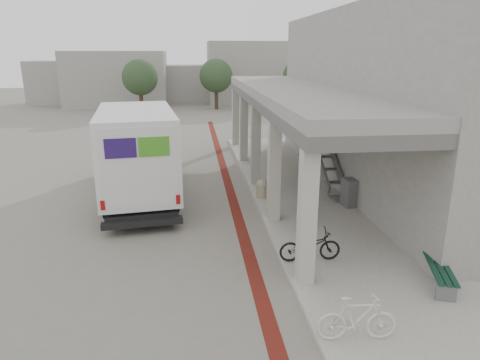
{
  "coord_description": "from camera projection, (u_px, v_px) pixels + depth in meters",
  "views": [
    {
      "loc": [
        -0.43,
        -12.34,
        5.33
      ],
      "look_at": [
        0.97,
        0.08,
        1.6
      ],
      "focal_mm": 32.0,
      "sensor_mm": 36.0,
      "label": 1
    }
  ],
  "objects": [
    {
      "name": "ground",
      "position": [
        210.0,
        231.0,
        13.32
      ],
      "size": [
        120.0,
        120.0,
        0.0
      ],
      "primitive_type": "plane",
      "color": "slate",
      "rests_on": "ground"
    },
    {
      "name": "bike_lane_stripe",
      "position": [
        235.0,
        207.0,
        15.33
      ],
      "size": [
        0.35,
        40.0,
        0.01
      ],
      "primitive_type": "cube",
      "color": "#5B1912",
      "rests_on": "ground"
    },
    {
      "name": "sidewalk",
      "position": [
        334.0,
        224.0,
        13.73
      ],
      "size": [
        4.4,
        28.0,
        0.12
      ],
      "primitive_type": "cube",
      "color": "gray",
      "rests_on": "ground"
    },
    {
      "name": "transit_building",
      "position": [
        371.0,
        102.0,
        17.36
      ],
      "size": [
        7.6,
        17.0,
        7.0
      ],
      "color": "gray",
      "rests_on": "ground"
    },
    {
      "name": "distant_backdrop",
      "position": [
        168.0,
        78.0,
        46.42
      ],
      "size": [
        28.0,
        10.0,
        6.5
      ],
      "color": "gray",
      "rests_on": "ground"
    },
    {
      "name": "tree_left",
      "position": [
        140.0,
        78.0,
        38.54
      ],
      "size": [
        3.2,
        3.2,
        4.8
      ],
      "color": "#38281C",
      "rests_on": "ground"
    },
    {
      "name": "tree_mid",
      "position": [
        216.0,
        76.0,
        41.19
      ],
      "size": [
        3.2,
        3.2,
        4.8
      ],
      "color": "#38281C",
      "rests_on": "ground"
    },
    {
      "name": "tree_right",
      "position": [
        300.0,
        76.0,
        41.1
      ],
      "size": [
        3.2,
        3.2,
        4.8
      ],
      "color": "#38281C",
      "rests_on": "ground"
    },
    {
      "name": "fedex_truck",
      "position": [
        137.0,
        149.0,
        16.12
      ],
      "size": [
        3.47,
        8.29,
        3.43
      ],
      "rotation": [
        0.0,
        0.0,
        0.13
      ],
      "color": "black",
      "rests_on": "ground"
    },
    {
      "name": "bench",
      "position": [
        438.0,
        269.0,
        10.03
      ],
      "size": [
        1.02,
        2.03,
        0.47
      ],
      "rotation": [
        0.0,
        0.0,
        -0.31
      ],
      "color": "slate",
      "rests_on": "sidewalk"
    },
    {
      "name": "bollard_near",
      "position": [
        303.0,
        207.0,
        14.15
      ],
      "size": [
        0.42,
        0.42,
        0.62
      ],
      "color": "gray",
      "rests_on": "sidewalk"
    },
    {
      "name": "bollard_far",
      "position": [
        262.0,
        188.0,
        15.99
      ],
      "size": [
        0.45,
        0.45,
        0.68
      ],
      "color": "gray",
      "rests_on": "sidewalk"
    },
    {
      "name": "utility_cabinet",
      "position": [
        350.0,
        193.0,
        15.03
      ],
      "size": [
        0.52,
        0.64,
        0.98
      ],
      "primitive_type": "cube",
      "rotation": [
        0.0,
        0.0,
        0.14
      ],
      "color": "slate",
      "rests_on": "sidewalk"
    },
    {
      "name": "bicycle_black",
      "position": [
        310.0,
        246.0,
        11.05
      ],
      "size": [
        1.61,
        0.57,
        0.84
      ],
      "primitive_type": "imported",
      "rotation": [
        0.0,
        0.0,
        1.56
      ],
      "color": "black",
      "rests_on": "sidewalk"
    },
    {
      "name": "bicycle_cream",
      "position": [
        357.0,
        319.0,
        7.95
      ],
      "size": [
        1.56,
        0.54,
        0.92
      ],
      "primitive_type": "imported",
      "rotation": [
        0.0,
        0.0,
        1.5
      ],
      "color": "beige",
      "rests_on": "sidewalk"
    }
  ]
}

